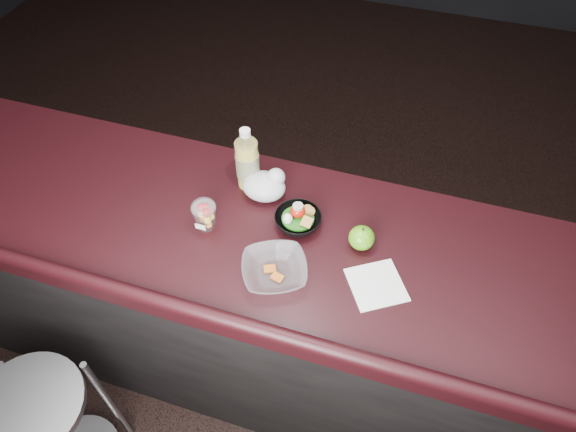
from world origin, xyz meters
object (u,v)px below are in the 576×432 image
object	(u,v)px
stool_left	(48,426)
takeout_bowl	(274,270)
lemonade_bottle	(247,163)
green_apple	(362,238)
fruit_cup	(205,214)
snack_bowl	(298,219)

from	to	relation	value
stool_left	takeout_bowl	bearing A→B (deg)	38.35
lemonade_bottle	green_apple	world-z (taller)	lemonade_bottle
lemonade_bottle	fruit_cup	size ratio (longest dim) A/B	2.13
green_apple	snack_bowl	size ratio (longest dim) A/B	0.50
fruit_cup	takeout_bowl	size ratio (longest dim) A/B	0.44
fruit_cup	snack_bowl	bearing A→B (deg)	18.09
stool_left	snack_bowl	xyz separation A→B (m)	(0.67, 0.74, 0.52)
stool_left	lemonade_bottle	distance (m)	1.14
fruit_cup	green_apple	xyz separation A→B (m)	(0.51, 0.07, -0.02)
lemonade_bottle	fruit_cup	bearing A→B (deg)	-106.48
lemonade_bottle	fruit_cup	distance (m)	0.24
snack_bowl	fruit_cup	bearing A→B (deg)	-161.91
takeout_bowl	fruit_cup	bearing A→B (deg)	157.13
fruit_cup	takeout_bowl	bearing A→B (deg)	-22.87
lemonade_bottle	takeout_bowl	xyz separation A→B (m)	(0.21, -0.35, -0.08)
stool_left	snack_bowl	world-z (taller)	snack_bowl
green_apple	takeout_bowl	bearing A→B (deg)	-140.07
green_apple	snack_bowl	world-z (taller)	green_apple
lemonade_bottle	takeout_bowl	distance (m)	0.42
snack_bowl	stool_left	bearing A→B (deg)	-132.34
lemonade_bottle	takeout_bowl	world-z (taller)	lemonade_bottle
green_apple	takeout_bowl	world-z (taller)	green_apple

